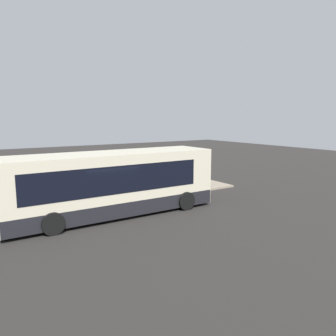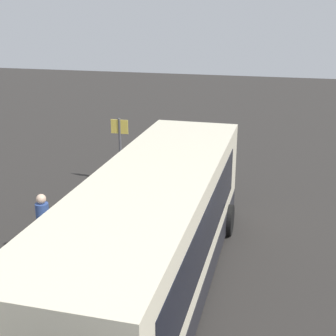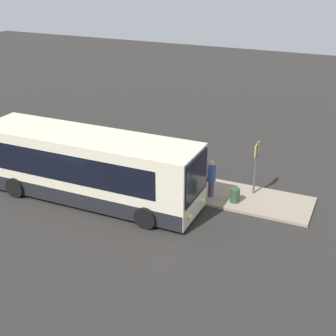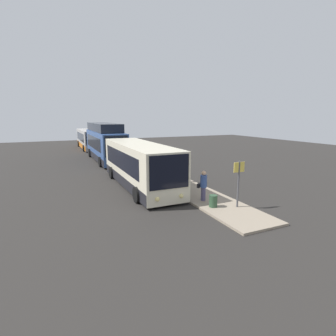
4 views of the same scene
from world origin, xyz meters
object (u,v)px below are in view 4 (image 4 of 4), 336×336
object	(u,v)px
bus_third	(89,139)
passenger_boarding	(203,185)
suitcase	(174,183)
bus_lead	(139,165)
passenger_waiting	(186,169)
sign_post	(239,178)
bus_second	(105,144)
trash_bin	(213,201)
passenger_with_bags	(180,177)

from	to	relation	value
bus_third	passenger_boarding	world-z (taller)	bus_third
bus_third	suitcase	world-z (taller)	bus_third
bus_lead	passenger_waiting	bearing A→B (deg)	75.95
bus_third	sign_post	xyz separation A→B (m)	(31.54, 3.29, 0.30)
bus_second	sign_post	bearing A→B (deg)	9.79
bus_lead	trash_bin	distance (m)	6.68
passenger_boarding	bus_third	bearing A→B (deg)	63.48
bus_second	suitcase	world-z (taller)	bus_second
bus_lead	suitcase	world-z (taller)	bus_lead
bus_second	trash_bin	bearing A→B (deg)	6.51
passenger_boarding	trash_bin	world-z (taller)	passenger_boarding
passenger_boarding	passenger_waiting	xyz separation A→B (m)	(-4.24, 1.14, 0.02)
bus_third	suitcase	distance (m)	26.57
passenger_with_bags	trash_bin	bearing A→B (deg)	27.62
bus_lead	passenger_with_bags	size ratio (longest dim) A/B	6.51
suitcase	trash_bin	bearing A→B (deg)	2.83
passenger_boarding	passenger_waiting	world-z (taller)	passenger_waiting
bus_third	passenger_waiting	size ratio (longest dim) A/B	6.11
bus_second	trash_bin	size ratio (longest dim) A/B	17.17
bus_lead	bus_third	xyz separation A→B (m)	(-24.75, 0.00, -0.09)
bus_lead	passenger_waiting	distance (m)	3.46
suitcase	sign_post	size ratio (longest dim) A/B	0.34
bus_lead	suitcase	distance (m)	2.79
passenger_boarding	passenger_with_bags	world-z (taller)	passenger_boarding
bus_lead	sign_post	size ratio (longest dim) A/B	4.15
suitcase	trash_bin	world-z (taller)	suitcase
suitcase	sign_post	world-z (taller)	sign_post
bus_second	passenger_boarding	distance (m)	17.51
bus_second	passenger_waiting	size ratio (longest dim) A/B	6.30
bus_third	passenger_waiting	xyz separation A→B (m)	(25.58, 3.33, -0.32)
passenger_boarding	suitcase	world-z (taller)	passenger_boarding
bus_third	passenger_with_bags	distance (m)	27.16
bus_lead	passenger_boarding	distance (m)	5.55
bus_second	passenger_with_bags	bearing A→B (deg)	8.19
bus_lead	passenger_boarding	size ratio (longest dim) A/B	5.92
passenger_waiting	bus_lead	bearing A→B (deg)	78.92
bus_lead	passenger_boarding	xyz separation A→B (m)	(5.08, 2.19, -0.44)
passenger_boarding	passenger_waiting	distance (m)	4.39
bus_lead	suitcase	xyz separation A→B (m)	(1.74, 1.89, -1.08)
bus_third	passenger_with_bags	bearing A→B (deg)	4.44
bus_third	passenger_with_bags	size ratio (longest dim) A/B	6.76
passenger_waiting	passenger_boarding	bearing A→B (deg)	167.93
trash_bin	suitcase	bearing A→B (deg)	-177.17
bus_second	passenger_boarding	xyz separation A→B (m)	(17.35, 2.19, -0.81)
bus_lead	bus_second	world-z (taller)	bus_second
passenger_boarding	passenger_waiting	bearing A→B (deg)	44.23
sign_post	trash_bin	xyz separation A→B (m)	(-0.55, -1.18, -1.27)
bus_lead	passenger_with_bags	xyz separation A→B (m)	(2.33, 2.10, -0.54)
bus_third	passenger_boarding	bearing A→B (deg)	4.20
passenger_waiting	passenger_with_bags	xyz separation A→B (m)	(1.50, -1.23, -0.12)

